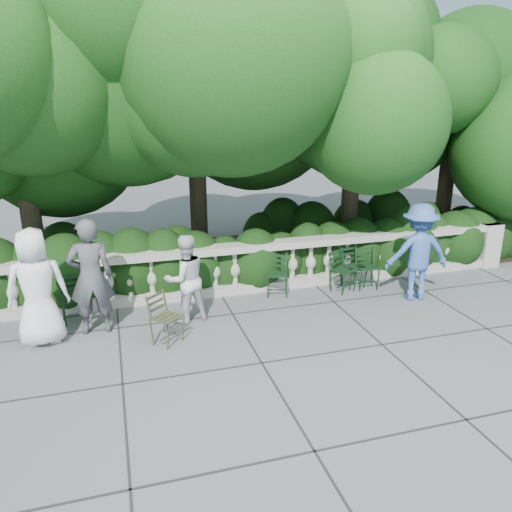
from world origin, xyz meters
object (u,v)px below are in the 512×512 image
object	(u,v)px
chair_f	(348,293)
person_casual_man	(185,279)
person_businessman	(37,287)
chair_d	(357,289)
person_older_blue	(418,252)
chair_c	(277,298)
chair_b	(77,325)
person_woman_grey	(91,277)
chair_weathered	(175,345)
chair_e	(368,290)

from	to	relation	value
chair_f	person_casual_man	xyz separation A→B (m)	(-3.28, -0.33, 0.78)
person_businessman	chair_d	bearing A→B (deg)	-177.66
person_older_blue	person_businessman	bearing A→B (deg)	9.27
chair_c	chair_d	distance (m)	1.72
person_casual_man	chair_d	bearing A→B (deg)	174.22
chair_b	chair_d	xyz separation A→B (m)	(5.41, 0.15, 0.00)
person_businessman	chair_c	bearing A→B (deg)	-175.06
chair_b	person_woman_grey	xyz separation A→B (m)	(0.32, -0.34, 0.97)
person_older_blue	chair_weathered	bearing A→B (deg)	17.30
person_businessman	person_older_blue	distance (m)	6.72
chair_c	person_casual_man	distance (m)	2.05
chair_d	person_casual_man	size ratio (longest dim) A/B	0.54
chair_b	chair_f	world-z (taller)	same
chair_e	person_woman_grey	xyz separation A→B (m)	(-5.27, -0.35, 0.97)
person_businessman	chair_f	bearing A→B (deg)	-178.93
chair_weathered	person_casual_man	size ratio (longest dim) A/B	0.54
chair_c	chair_weathered	distance (m)	2.55
chair_e	person_businessman	bearing A→B (deg)	-167.21
chair_c	person_businessman	distance (m)	4.31
chair_b	chair_e	distance (m)	5.59
chair_c	person_casual_man	xyz separation A→B (m)	(-1.83, -0.48, 0.78)
chair_c	chair_f	bearing A→B (deg)	11.94
chair_b	chair_e	bearing A→B (deg)	-10.17
chair_c	person_older_blue	size ratio (longest dim) A/B	0.45
chair_f	person_casual_man	distance (m)	3.38
chair_d	person_older_blue	distance (m)	1.45
chair_d	person_businessman	size ratio (longest dim) A/B	0.44
person_woman_grey	person_casual_man	size ratio (longest dim) A/B	1.25
chair_c	chair_weathered	size ratio (longest dim) A/B	1.00
chair_e	person_businessman	size ratio (longest dim) A/B	0.44
chair_e	chair_f	distance (m)	0.46
chair_b	chair_c	xyz separation A→B (m)	(3.68, 0.15, 0.00)
chair_c	chair_d	size ratio (longest dim) A/B	1.00
person_woman_grey	person_older_blue	bearing A→B (deg)	175.96
chair_d	person_casual_man	bearing A→B (deg)	177.87
chair_f	chair_weathered	xyz separation A→B (m)	(-3.61, -1.19, 0.00)
chair_b	chair_e	size ratio (longest dim) A/B	1.00
chair_d	chair_weathered	world-z (taller)	same
chair_weathered	person_businessman	bearing A→B (deg)	118.74
chair_b	person_casual_man	size ratio (longest dim) A/B	0.54
chair_c	person_businessman	world-z (taller)	person_businessman
chair_c	person_woman_grey	xyz separation A→B (m)	(-3.36, -0.49, 0.97)
chair_d	person_woman_grey	distance (m)	5.20
person_casual_man	chair_b	bearing A→B (deg)	-23.69
chair_weathered	person_woman_grey	xyz separation A→B (m)	(-1.20, 0.86, 0.97)
chair_c	person_businessman	size ratio (longest dim) A/B	0.44
chair_e	person_older_blue	xyz separation A→B (m)	(0.65, -0.59, 0.94)
chair_b	chair_d	size ratio (longest dim) A/B	1.00
chair_d	person_woman_grey	world-z (taller)	person_woman_grey
chair_d	person_older_blue	bearing A→B (deg)	-51.07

